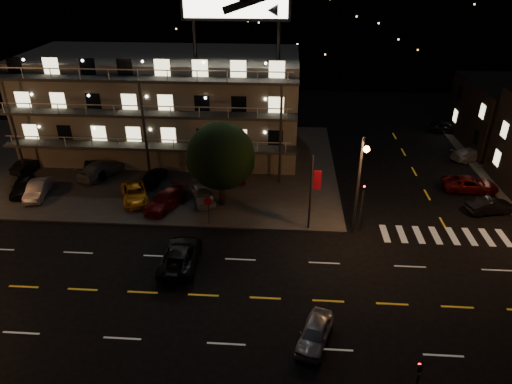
# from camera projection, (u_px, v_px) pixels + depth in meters

# --- Properties ---
(ground) EXTENTS (140.00, 140.00, 0.00)m
(ground) POSITION_uv_depth(u_px,v_px,m) (234.00, 297.00, 29.26)
(ground) COLOR black
(ground) RESTS_ON ground
(curb_nw) EXTENTS (44.00, 24.00, 0.15)m
(curb_nw) POSITION_uv_depth(u_px,v_px,m) (123.00, 162.00, 47.73)
(curb_nw) COLOR #353533
(curb_nw) RESTS_ON ground
(motel) EXTENTS (28.00, 13.80, 18.10)m
(motel) POSITION_uv_depth(u_px,v_px,m) (165.00, 103.00, 48.44)
(motel) COLOR gray
(motel) RESTS_ON ground
(hill_backdrop) EXTENTS (120.00, 25.00, 24.00)m
(hill_backdrop) POSITION_uv_depth(u_px,v_px,m) (242.00, 0.00, 84.90)
(hill_backdrop) COLOR black
(hill_backdrop) RESTS_ON ground
(streetlight_nc) EXTENTS (0.44, 1.92, 8.00)m
(streetlight_nc) POSITION_uv_depth(u_px,v_px,m) (360.00, 177.00, 33.42)
(streetlight_nc) COLOR #2D2D30
(streetlight_nc) RESTS_ON ground
(signal_nw) EXTENTS (0.20, 0.27, 4.60)m
(signal_nw) POSITION_uv_depth(u_px,v_px,m) (362.00, 202.00, 35.00)
(signal_nw) COLOR #2D2D30
(signal_nw) RESTS_ON ground
(banner_north) EXTENTS (0.83, 0.16, 6.40)m
(banner_north) POSITION_uv_depth(u_px,v_px,m) (312.00, 191.00, 34.75)
(banner_north) COLOR #2D2D30
(banner_north) RESTS_ON ground
(stop_sign) EXTENTS (0.91, 0.11, 2.61)m
(stop_sign) POSITION_uv_depth(u_px,v_px,m) (208.00, 206.00, 36.20)
(stop_sign) COLOR #2D2D30
(stop_sign) RESTS_ON ground
(tree) EXTENTS (5.86, 5.64, 7.37)m
(tree) POSITION_uv_depth(u_px,v_px,m) (220.00, 158.00, 37.65)
(tree) COLOR black
(tree) RESTS_ON curb_nw
(lot_car_0) EXTENTS (2.40, 4.16, 1.33)m
(lot_car_0) POSITION_uv_depth(u_px,v_px,m) (23.00, 186.00, 41.28)
(lot_car_0) COLOR black
(lot_car_0) RESTS_ON curb_nw
(lot_car_1) EXTENTS (2.19, 4.34, 1.36)m
(lot_car_1) POSITION_uv_depth(u_px,v_px,m) (37.00, 190.00, 40.63)
(lot_car_1) COLOR #9B9BA0
(lot_car_1) RESTS_ON curb_nw
(lot_car_2) EXTENTS (3.72, 5.05, 1.27)m
(lot_car_2) POSITION_uv_depth(u_px,v_px,m) (135.00, 194.00, 40.02)
(lot_car_2) COLOR orange
(lot_car_2) RESTS_ON curb_nw
(lot_car_3) EXTENTS (3.53, 5.06, 1.36)m
(lot_car_3) POSITION_uv_depth(u_px,v_px,m) (165.00, 200.00, 38.92)
(lot_car_3) COLOR #570C0D
(lot_car_3) RESTS_ON curb_nw
(lot_car_4) EXTENTS (3.21, 4.54, 1.44)m
(lot_car_4) POSITION_uv_depth(u_px,v_px,m) (202.00, 194.00, 39.88)
(lot_car_4) COLOR #9B9BA0
(lot_car_4) RESTS_ON curb_nw
(lot_car_5) EXTENTS (1.96, 3.86, 1.22)m
(lot_car_5) POSITION_uv_depth(u_px,v_px,m) (28.00, 165.00, 45.46)
(lot_car_5) COLOR black
(lot_car_5) RESTS_ON curb_nw
(lot_car_6) EXTENTS (3.59, 5.41, 1.38)m
(lot_car_6) POSITION_uv_depth(u_px,v_px,m) (95.00, 167.00, 44.90)
(lot_car_6) COLOR black
(lot_car_6) RESTS_ON curb_nw
(lot_car_7) EXTENTS (4.19, 5.73, 1.54)m
(lot_car_7) POSITION_uv_depth(u_px,v_px,m) (102.00, 168.00, 44.40)
(lot_car_7) COLOR #9B9BA0
(lot_car_7) RESTS_ON curb_nw
(lot_car_8) EXTENTS (2.00, 3.98, 1.30)m
(lot_car_8) POSITION_uv_depth(u_px,v_px,m) (154.00, 176.00, 43.17)
(lot_car_8) COLOR black
(lot_car_8) RESTS_ON curb_nw
(lot_car_9) EXTENTS (1.86, 4.02, 1.28)m
(lot_car_9) POSITION_uv_depth(u_px,v_px,m) (238.00, 172.00, 43.96)
(lot_car_9) COLOR #570C0D
(lot_car_9) RESTS_ON curb_nw
(side_car_0) EXTENTS (4.19, 2.29, 1.31)m
(side_car_0) POSITION_uv_depth(u_px,v_px,m) (490.00, 206.00, 38.37)
(side_car_0) COLOR black
(side_car_0) RESTS_ON ground
(side_car_1) EXTENTS (5.08, 2.58, 1.38)m
(side_car_1) POSITION_uv_depth(u_px,v_px,m) (470.00, 184.00, 41.88)
(side_car_1) COLOR #570C0D
(side_car_1) RESTS_ON ground
(side_car_2) EXTENTS (4.66, 3.35, 1.25)m
(side_car_2) POSITION_uv_depth(u_px,v_px,m) (471.00, 154.00, 48.22)
(side_car_2) COLOR #9B9BA0
(side_car_2) RESTS_ON ground
(side_car_3) EXTENTS (4.44, 2.83, 1.41)m
(side_car_3) POSITION_uv_depth(u_px,v_px,m) (447.00, 127.00, 55.39)
(side_car_3) COLOR black
(side_car_3) RESTS_ON ground
(road_car_east) EXTENTS (2.59, 4.04, 1.28)m
(road_car_east) POSITION_uv_depth(u_px,v_px,m) (315.00, 333.00, 25.62)
(road_car_east) COLOR #9B9BA0
(road_car_east) RESTS_ON ground
(road_car_west) EXTENTS (2.50, 5.35, 1.48)m
(road_car_west) POSITION_uv_depth(u_px,v_px,m) (180.00, 255.00, 31.97)
(road_car_west) COLOR black
(road_car_west) RESTS_ON ground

